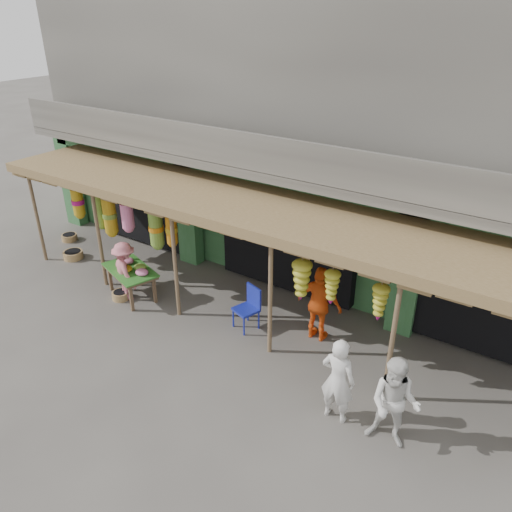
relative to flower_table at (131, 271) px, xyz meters
The scene contains 12 objects.
ground 3.07m from the flower_table, ahead, with size 80.00×80.00×0.00m, color #514C47.
building 6.45m from the flower_table, 59.56° to the left, with size 16.40×6.80×7.00m.
awning 3.54m from the flower_table, 19.49° to the left, with size 14.00×2.70×2.79m.
flower_table is the anchor object (origin of this frame).
blue_chair 3.16m from the flower_table, ahead, with size 0.60×0.61×1.00m.
basket_left 4.24m from the flower_table, 163.42° to the left, with size 0.46×0.46×0.19m, color olive.
basket_mid 3.04m from the flower_table, behind, with size 0.55×0.55×0.21m, color olive.
basket_right 0.70m from the flower_table, 122.07° to the right, with size 0.42×0.42×0.19m, color olive.
person_front 5.99m from the flower_table, ahead, with size 0.60×0.40×1.66m, color silver.
person_right 6.98m from the flower_table, ahead, with size 0.82×0.64×1.68m, color silver.
person_vendor 4.70m from the flower_table, 12.03° to the left, with size 1.01×0.42×1.72m, color #EF5A16.
person_shopper 0.15m from the flower_table, 110.82° to the right, with size 0.96×0.55×1.49m, color #D4707C.
Camera 1 is at (5.41, -7.34, 6.56)m, focal length 35.00 mm.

